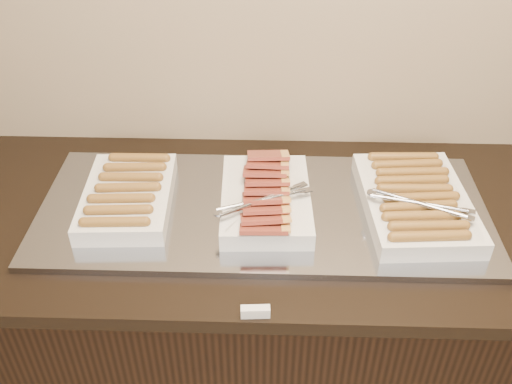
# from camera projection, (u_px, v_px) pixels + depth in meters

# --- Properties ---
(counter) EXTENTS (2.06, 0.76, 0.90)m
(counter) POSITION_uv_depth(u_px,v_px,m) (271.00, 321.00, 1.82)
(counter) COLOR black
(counter) RESTS_ON ground
(warming_tray) EXTENTS (1.20, 0.50, 0.02)m
(warming_tray) POSITION_uv_depth(u_px,v_px,m) (263.00, 210.00, 1.54)
(warming_tray) COLOR #9396A0
(warming_tray) RESTS_ON counter
(dish_left) EXTENTS (0.24, 0.35, 0.07)m
(dish_left) POSITION_uv_depth(u_px,v_px,m) (128.00, 196.00, 1.52)
(dish_left) COLOR silver
(dish_left) RESTS_ON warming_tray
(dish_center) EXTENTS (0.26, 0.37, 0.09)m
(dish_center) POSITION_uv_depth(u_px,v_px,m) (266.00, 198.00, 1.51)
(dish_center) COLOR silver
(dish_center) RESTS_ON warming_tray
(dish_right) EXTENTS (0.29, 0.42, 0.08)m
(dish_right) POSITION_uv_depth(u_px,v_px,m) (415.00, 201.00, 1.50)
(dish_right) COLOR silver
(dish_right) RESTS_ON warming_tray
(label_holder) EXTENTS (0.07, 0.02, 0.03)m
(label_holder) POSITION_uv_depth(u_px,v_px,m) (255.00, 312.00, 1.25)
(label_holder) COLOR silver
(label_holder) RESTS_ON counter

